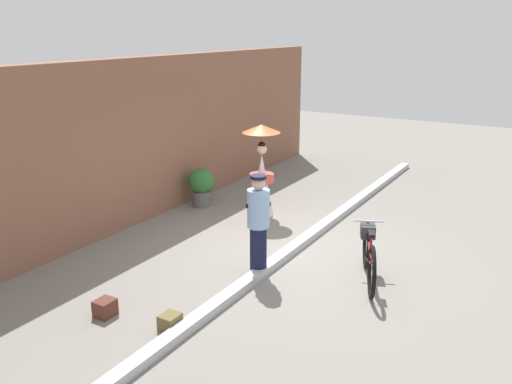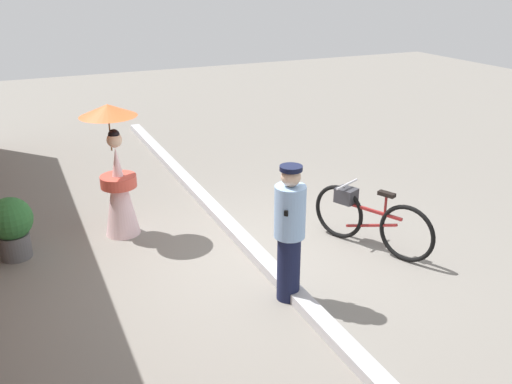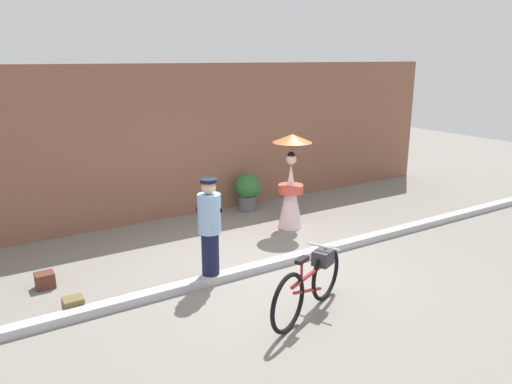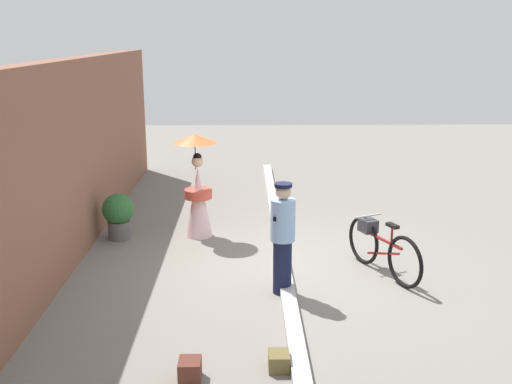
% 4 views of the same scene
% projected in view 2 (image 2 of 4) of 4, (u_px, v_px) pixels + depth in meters
% --- Properties ---
extents(ground_plane, '(30.00, 30.00, 0.00)m').
position_uv_depth(ground_plane, '(261.00, 262.00, 7.02)').
color(ground_plane, gray).
extents(sidewalk_curb, '(14.00, 0.20, 0.12)m').
position_uv_depth(sidewalk_curb, '(261.00, 258.00, 7.00)').
color(sidewalk_curb, '#B2B2B7').
rests_on(sidewalk_curb, ground_plane).
extents(bicycle_near_officer, '(1.66, 0.77, 0.86)m').
position_uv_depth(bicycle_near_officer, '(368.00, 218.00, 7.26)').
color(bicycle_near_officer, black).
rests_on(bicycle_near_officer, ground_plane).
extents(person_officer, '(0.34, 0.34, 1.59)m').
position_uv_depth(person_officer, '(290.00, 231.00, 5.95)').
color(person_officer, '#141938').
rests_on(person_officer, ground_plane).
extents(person_with_parasol, '(0.76, 0.76, 1.85)m').
position_uv_depth(person_with_parasol, '(117.00, 173.00, 7.47)').
color(person_with_parasol, silver).
rests_on(person_with_parasol, ground_plane).
extents(potted_plant_by_door, '(0.57, 0.55, 0.82)m').
position_uv_depth(potted_plant_by_door, '(12.00, 224.00, 7.00)').
color(potted_plant_by_door, '#59595B').
rests_on(potted_plant_by_door, ground_plane).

